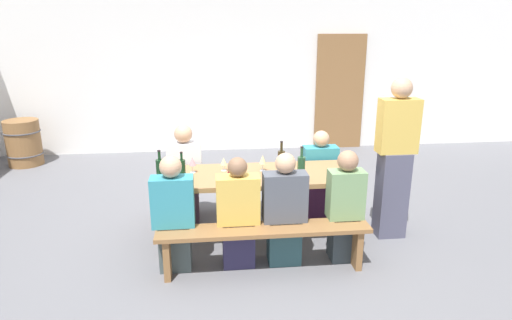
{
  "coord_description": "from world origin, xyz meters",
  "views": [
    {
      "loc": [
        -0.48,
        -4.41,
        2.27
      ],
      "look_at": [
        0.0,
        0.0,
        0.9
      ],
      "focal_mm": 31.03,
      "sensor_mm": 36.0,
      "label": 1
    }
  ],
  "objects_px": {
    "wine_bottle_2": "(281,161)",
    "seated_guest_near_2": "(285,212)",
    "seated_guest_near_0": "(174,216)",
    "wine_glass_0": "(263,160)",
    "tasting_table": "(256,180)",
    "wine_bottle_0": "(301,167)",
    "bench_near": "(264,237)",
    "wine_barrel": "(24,143)",
    "seated_guest_far_0": "(185,176)",
    "seated_guest_far_1": "(320,176)",
    "wine_glass_3": "(229,173)",
    "wine_bottle_1": "(182,170)",
    "wine_glass_2": "(192,162)",
    "seated_guest_near_1": "(238,216)",
    "wooden_door": "(340,93)",
    "wine_bottle_3": "(160,171)",
    "wine_glass_1": "(224,162)",
    "seated_guest_near_3": "(345,208)",
    "bench_far": "(250,186)",
    "standing_host": "(395,162)"
  },
  "relations": [
    {
      "from": "wine_bottle_2",
      "to": "seated_guest_near_2",
      "type": "distance_m",
      "value": 0.64
    },
    {
      "from": "seated_guest_near_0",
      "to": "wine_glass_0",
      "type": "bearing_deg",
      "value": -55.98
    },
    {
      "from": "tasting_table",
      "to": "wine_bottle_0",
      "type": "xyz_separation_m",
      "value": [
        0.44,
        -0.24,
        0.21
      ]
    },
    {
      "from": "bench_near",
      "to": "wine_barrel",
      "type": "relative_size",
      "value": 2.63
    },
    {
      "from": "seated_guest_far_0",
      "to": "seated_guest_far_1",
      "type": "relative_size",
      "value": 1.1
    },
    {
      "from": "wine_glass_3",
      "to": "wine_bottle_1",
      "type": "bearing_deg",
      "value": 163.58
    },
    {
      "from": "wine_glass_2",
      "to": "seated_guest_far_0",
      "type": "xyz_separation_m",
      "value": [
        -0.11,
        0.44,
        -0.31
      ]
    },
    {
      "from": "wine_glass_3",
      "to": "seated_guest_near_1",
      "type": "height_order",
      "value": "seated_guest_near_1"
    },
    {
      "from": "tasting_table",
      "to": "seated_guest_far_0",
      "type": "bearing_deg",
      "value": 145.21
    },
    {
      "from": "wine_barrel",
      "to": "wooden_door",
      "type": "bearing_deg",
      "value": 5.29
    },
    {
      "from": "wine_bottle_3",
      "to": "wine_glass_1",
      "type": "distance_m",
      "value": 0.72
    },
    {
      "from": "wooden_door",
      "to": "wine_glass_2",
      "type": "bearing_deg",
      "value": -126.97
    },
    {
      "from": "wine_glass_1",
      "to": "seated_guest_near_2",
      "type": "relative_size",
      "value": 0.13
    },
    {
      "from": "wine_bottle_0",
      "to": "wine_glass_2",
      "type": "relative_size",
      "value": 2.0
    },
    {
      "from": "wine_bottle_3",
      "to": "seated_guest_far_0",
      "type": "height_order",
      "value": "seated_guest_far_0"
    },
    {
      "from": "wine_glass_2",
      "to": "tasting_table",
      "type": "bearing_deg",
      "value": -8.75
    },
    {
      "from": "wine_glass_0",
      "to": "seated_guest_near_2",
      "type": "distance_m",
      "value": 0.72
    },
    {
      "from": "bench_near",
      "to": "wine_bottle_3",
      "type": "bearing_deg",
      "value": 153.84
    },
    {
      "from": "seated_guest_near_2",
      "to": "seated_guest_near_3",
      "type": "height_order",
      "value": "seated_guest_near_3"
    },
    {
      "from": "wooden_door",
      "to": "seated_guest_near_1",
      "type": "bearing_deg",
      "value": -117.9
    },
    {
      "from": "wine_bottle_0",
      "to": "seated_guest_near_3",
      "type": "relative_size",
      "value": 0.31
    },
    {
      "from": "wine_bottle_1",
      "to": "seated_guest_far_1",
      "type": "relative_size",
      "value": 0.28
    },
    {
      "from": "tasting_table",
      "to": "wooden_door",
      "type": "bearing_deg",
      "value": 61.42
    },
    {
      "from": "bench_far",
      "to": "wine_glass_3",
      "type": "height_order",
      "value": "wine_glass_3"
    },
    {
      "from": "seated_guest_near_2",
      "to": "wine_glass_3",
      "type": "bearing_deg",
      "value": 63.31
    },
    {
      "from": "wine_glass_3",
      "to": "standing_host",
      "type": "height_order",
      "value": "standing_host"
    },
    {
      "from": "tasting_table",
      "to": "bench_far",
      "type": "bearing_deg",
      "value": 90.0
    },
    {
      "from": "wine_glass_2",
      "to": "seated_guest_near_2",
      "type": "height_order",
      "value": "seated_guest_near_2"
    },
    {
      "from": "wine_bottle_0",
      "to": "seated_guest_far_1",
      "type": "relative_size",
      "value": 0.33
    },
    {
      "from": "wine_glass_2",
      "to": "seated_guest_far_0",
      "type": "height_order",
      "value": "seated_guest_far_0"
    },
    {
      "from": "bench_near",
      "to": "bench_far",
      "type": "bearing_deg",
      "value": 90.0
    },
    {
      "from": "wine_bottle_0",
      "to": "wine_glass_2",
      "type": "distance_m",
      "value": 1.15
    },
    {
      "from": "bench_far",
      "to": "seated_guest_far_0",
      "type": "height_order",
      "value": "seated_guest_far_0"
    },
    {
      "from": "tasting_table",
      "to": "wine_bottle_1",
      "type": "height_order",
      "value": "wine_bottle_1"
    },
    {
      "from": "wine_glass_0",
      "to": "wine_barrel",
      "type": "bearing_deg",
      "value": 140.64
    },
    {
      "from": "wine_bottle_1",
      "to": "wine_glass_2",
      "type": "distance_m",
      "value": 0.26
    },
    {
      "from": "wine_bottle_3",
      "to": "wine_glass_3",
      "type": "bearing_deg",
      "value": -5.81
    },
    {
      "from": "wooden_door",
      "to": "seated_guest_near_2",
      "type": "distance_m",
      "value": 4.49
    },
    {
      "from": "wine_glass_0",
      "to": "wine_glass_3",
      "type": "distance_m",
      "value": 0.52
    },
    {
      "from": "tasting_table",
      "to": "seated_guest_near_3",
      "type": "distance_m",
      "value": 0.99
    },
    {
      "from": "tasting_table",
      "to": "wine_bottle_3",
      "type": "xyz_separation_m",
      "value": [
        -0.97,
        -0.21,
        0.21
      ]
    },
    {
      "from": "wine_glass_2",
      "to": "seated_guest_far_0",
      "type": "distance_m",
      "value": 0.55
    },
    {
      "from": "seated_guest_near_3",
      "to": "seated_guest_far_1",
      "type": "relative_size",
      "value": 1.06
    },
    {
      "from": "wine_glass_0",
      "to": "wine_barrel",
      "type": "relative_size",
      "value": 0.23
    },
    {
      "from": "bench_far",
      "to": "wine_bottle_2",
      "type": "relative_size",
      "value": 5.75
    },
    {
      "from": "wine_glass_2",
      "to": "seated_guest_near_0",
      "type": "bearing_deg",
      "value": -105.01
    },
    {
      "from": "wooden_door",
      "to": "wine_glass_0",
      "type": "xyz_separation_m",
      "value": [
        -1.87,
        -3.49,
        -0.18
      ]
    },
    {
      "from": "wine_glass_3",
      "to": "seated_guest_near_1",
      "type": "bearing_deg",
      "value": -75.95
    },
    {
      "from": "wine_bottle_0",
      "to": "bench_near",
      "type": "bearing_deg",
      "value": -133.85
    },
    {
      "from": "wine_bottle_0",
      "to": "wine_bottle_1",
      "type": "distance_m",
      "value": 1.2
    }
  ]
}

